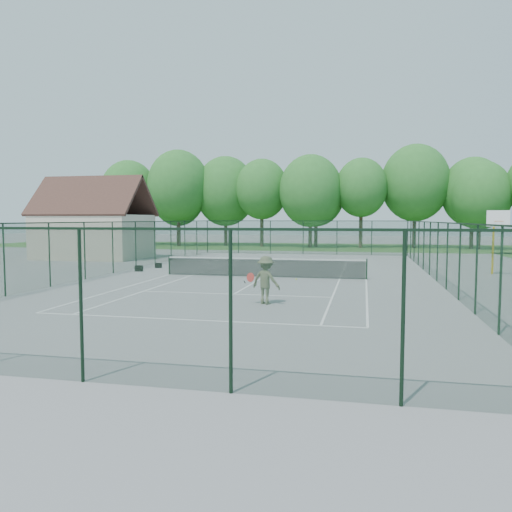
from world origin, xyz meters
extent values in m
plane|color=gray|center=(0.00, 0.00, 0.00)|extent=(140.00, 140.00, 0.00)
cube|color=#3C6E2A|center=(0.00, 30.00, 0.01)|extent=(80.00, 16.00, 0.01)
cube|color=white|center=(0.00, 11.88, 0.00)|extent=(10.97, 0.08, 0.01)
cube|color=white|center=(0.00, -11.88, 0.00)|extent=(10.97, 0.08, 0.01)
cube|color=white|center=(0.00, 6.40, 0.00)|extent=(8.23, 0.08, 0.01)
cube|color=white|center=(0.00, -6.40, 0.00)|extent=(8.23, 0.08, 0.01)
cube|color=white|center=(5.49, 0.00, 0.00)|extent=(0.08, 23.77, 0.01)
cube|color=white|center=(-5.49, 0.00, 0.00)|extent=(0.08, 23.77, 0.01)
cube|color=white|center=(4.12, 0.00, 0.00)|extent=(0.08, 23.77, 0.01)
cube|color=white|center=(-4.12, 0.00, 0.00)|extent=(0.08, 23.77, 0.01)
cube|color=white|center=(0.00, 0.00, 0.00)|extent=(0.08, 12.80, 0.01)
cylinder|color=black|center=(-5.50, 0.00, 0.55)|extent=(0.08, 0.08, 1.10)
cylinder|color=black|center=(5.50, 0.00, 0.55)|extent=(0.08, 0.08, 1.10)
cube|color=black|center=(0.00, 0.00, 0.50)|extent=(11.00, 0.02, 0.96)
cube|color=white|center=(0.00, 0.00, 1.00)|extent=(11.00, 0.05, 0.07)
cube|color=#1C3E27|center=(0.00, 18.00, 1.50)|extent=(18.00, 0.02, 3.00)
cube|color=#1C3E27|center=(0.00, -18.00, 1.50)|extent=(18.00, 0.02, 3.00)
cube|color=#1C3E27|center=(9.00, 0.00, 1.50)|extent=(0.02, 36.00, 3.00)
cube|color=#1C3E27|center=(-9.00, 0.00, 1.50)|extent=(0.02, 36.00, 3.00)
cube|color=black|center=(0.00, 18.00, 3.00)|extent=(18.00, 0.05, 0.05)
cube|color=black|center=(0.00, -18.00, 3.00)|extent=(18.00, 0.05, 0.05)
cube|color=black|center=(9.00, 0.00, 3.00)|extent=(0.05, 36.00, 0.05)
cube|color=black|center=(-9.00, 0.00, 3.00)|extent=(0.05, 36.00, 0.05)
cube|color=beige|center=(-16.00, 10.00, 1.75)|extent=(8.00, 6.00, 3.50)
cube|color=#4D3026|center=(-16.00, 11.50, 5.00)|extent=(8.60, 3.27, 3.27)
cube|color=#4D3026|center=(-16.00, 8.50, 5.00)|extent=(8.60, 3.27, 3.27)
cylinder|color=#432F21|center=(-16.50, 30.00, 2.10)|extent=(0.40, 0.40, 4.20)
ellipsoid|color=#337B30|center=(-16.50, 30.00, 6.00)|extent=(6.40, 6.40, 7.40)
cylinder|color=#432F21|center=(0.00, 30.00, 2.10)|extent=(0.40, 0.40, 4.20)
ellipsoid|color=#337B30|center=(0.00, 30.00, 6.00)|extent=(6.40, 6.40, 7.40)
cylinder|color=#432F21|center=(16.50, 30.00, 2.10)|extent=(0.40, 0.40, 4.20)
ellipsoid|color=#337B30|center=(16.50, 30.00, 6.00)|extent=(6.40, 6.40, 7.40)
cylinder|color=gold|center=(12.58, 4.14, 1.75)|extent=(0.12, 0.12, 3.50)
cube|color=gold|center=(12.58, 3.69, 3.35)|extent=(0.08, 0.90, 0.08)
cube|color=white|center=(12.58, 3.24, 3.20)|extent=(1.20, 0.05, 0.90)
torus|color=#D04805|center=(12.58, 3.01, 3.05)|extent=(0.48, 0.48, 0.02)
cube|color=black|center=(-7.98, 1.27, 0.18)|extent=(0.48, 0.32, 0.36)
cube|color=black|center=(-7.68, 3.51, 0.16)|extent=(0.45, 0.32, 0.32)
imported|color=#52563D|center=(1.79, -8.47, 0.90)|extent=(1.33, 1.05, 1.80)
sphere|color=#CFE83C|center=(2.87, -8.07, 0.91)|extent=(0.07, 0.07, 0.07)
camera|label=1|loc=(5.34, -26.61, 3.18)|focal=35.00mm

